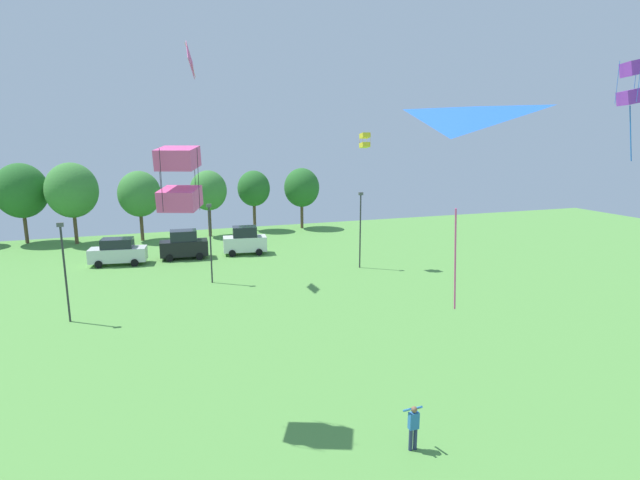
# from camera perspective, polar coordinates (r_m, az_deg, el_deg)

# --- Properties ---
(person_standing_near_foreground) EXTENTS (0.52, 0.50, 1.72)m
(person_standing_near_foreground) POSITION_cam_1_polar(r_m,az_deg,el_deg) (18.93, 10.62, -20.04)
(person_standing_near_foreground) COLOR navy
(person_standing_near_foreground) RESTS_ON ground
(kite_flying_0) EXTENTS (1.61, 1.56, 4.61)m
(kite_flying_0) POSITION_cam_1_polar(r_m,az_deg,el_deg) (27.63, 32.48, 15.01)
(kite_flying_0) COLOR purple
(kite_flying_1) EXTENTS (0.64, 2.63, 2.65)m
(kite_flying_1) POSITION_cam_1_polar(r_m,az_deg,el_deg) (39.25, -14.61, 19.27)
(kite_flying_1) COLOR #E54C93
(kite_flying_2) EXTENTS (3.34, 3.51, 4.16)m
(kite_flying_2) POSITION_cam_1_polar(r_m,az_deg,el_deg) (13.05, 14.51, 6.15)
(kite_flying_2) COLOR blue
(kite_flying_5) EXTENTS (0.72, 0.78, 1.27)m
(kite_flying_5) POSITION_cam_1_polar(r_m,az_deg,el_deg) (41.83, 5.15, 11.28)
(kite_flying_5) COLOR yellow
(kite_flying_6) EXTENTS (1.75, 1.79, 2.34)m
(kite_flying_6) POSITION_cam_1_polar(r_m,az_deg,el_deg) (18.92, -15.83, 6.77)
(kite_flying_6) COLOR #E54C93
(parked_car_leftmost) EXTENTS (4.88, 2.48, 2.33)m
(parked_car_leftmost) POSITION_cam_1_polar(r_m,az_deg,el_deg) (46.65, -22.10, -1.25)
(parked_car_leftmost) COLOR silver
(parked_car_leftmost) RESTS_ON ground
(parked_car_second_from_left) EXTENTS (4.30, 2.20, 2.63)m
(parked_car_second_from_left) POSITION_cam_1_polar(r_m,az_deg,el_deg) (47.05, -15.29, -0.54)
(parked_car_second_from_left) COLOR black
(parked_car_second_from_left) RESTS_ON ground
(parked_car_third_from_left) EXTENTS (4.19, 2.31, 2.65)m
(parked_car_third_from_left) POSITION_cam_1_polar(r_m,az_deg,el_deg) (47.68, -8.58, -0.09)
(parked_car_third_from_left) COLOR silver
(parked_car_third_from_left) RESTS_ON ground
(light_post_0) EXTENTS (0.36, 0.20, 6.03)m
(light_post_0) POSITION_cam_1_polar(r_m,az_deg,el_deg) (32.96, -27.17, -2.72)
(light_post_0) COLOR #2D2D33
(light_post_0) RESTS_ON ground
(light_post_1) EXTENTS (0.36, 0.20, 6.04)m
(light_post_1) POSITION_cam_1_polar(r_m,az_deg,el_deg) (38.24, -12.42, 0.14)
(light_post_1) COLOR #2D2D33
(light_post_1) RESTS_ON ground
(light_post_2) EXTENTS (0.36, 0.20, 6.43)m
(light_post_2) POSITION_cam_1_polar(r_m,az_deg,el_deg) (41.88, 4.63, 1.63)
(light_post_2) COLOR #2D2D33
(light_post_2) RESTS_ON ground
(treeline_tree_1) EXTENTS (5.14, 5.14, 8.34)m
(treeline_tree_1) POSITION_cam_1_polar(r_m,az_deg,el_deg) (59.94, -30.97, 4.85)
(treeline_tree_1) COLOR brown
(treeline_tree_1) RESTS_ON ground
(treeline_tree_2) EXTENTS (5.12, 5.12, 8.40)m
(treeline_tree_2) POSITION_cam_1_polar(r_m,az_deg,el_deg) (57.14, -26.50, 5.10)
(treeline_tree_2) COLOR brown
(treeline_tree_2) RESTS_ON ground
(treeline_tree_3) EXTENTS (4.41, 4.41, 7.45)m
(treeline_tree_3) POSITION_cam_1_polar(r_m,az_deg,el_deg) (56.31, -19.94, 4.96)
(treeline_tree_3) COLOR brown
(treeline_tree_3) RESTS_ON ground
(treeline_tree_4) EXTENTS (4.02, 4.02, 7.35)m
(treeline_tree_4) POSITION_cam_1_polar(r_m,az_deg,el_deg) (56.67, -12.64, 5.52)
(treeline_tree_4) COLOR brown
(treeline_tree_4) RESTS_ON ground
(treeline_tree_5) EXTENTS (3.79, 3.79, 7.10)m
(treeline_tree_5) POSITION_cam_1_polar(r_m,az_deg,el_deg) (59.36, -7.58, 5.84)
(treeline_tree_5) COLOR brown
(treeline_tree_5) RESTS_ON ground
(treeline_tree_6) EXTENTS (4.24, 4.24, 7.30)m
(treeline_tree_6) POSITION_cam_1_polar(r_m,az_deg,el_deg) (60.45, -2.10, 6.00)
(treeline_tree_6) COLOR brown
(treeline_tree_6) RESTS_ON ground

